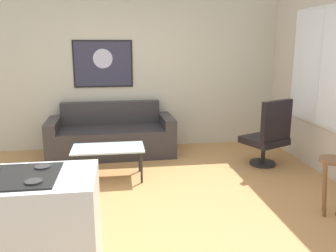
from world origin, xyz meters
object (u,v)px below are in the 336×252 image
object	(u,v)px
armchair	(269,135)
bar_stool	(333,172)
wall_painting	(103,64)
couch	(112,137)
coffee_table	(108,150)

from	to	relation	value
armchair	bar_stool	xyz separation A→B (m)	(0.02, -1.54, -0.01)
wall_painting	couch	bearing A→B (deg)	-75.42
wall_painting	coffee_table	bearing A→B (deg)	-87.04
coffee_table	armchair	bearing A→B (deg)	4.09
couch	coffee_table	size ratio (longest dim) A/B	2.14
couch	bar_stool	bearing A→B (deg)	-46.77
armchair	couch	bearing A→B (deg)	158.12
couch	bar_stool	size ratio (longest dim) A/B	3.25
coffee_table	wall_painting	xyz separation A→B (m)	(-0.08, 1.51, 1.06)
armchair	bar_stool	distance (m)	1.54
coffee_table	armchair	size ratio (longest dim) A/B	0.94
armchair	wall_painting	world-z (taller)	wall_painting
armchair	coffee_table	bearing A→B (deg)	-175.91
bar_stool	armchair	bearing A→B (deg)	90.65
wall_painting	bar_stool	bearing A→B (deg)	-49.93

